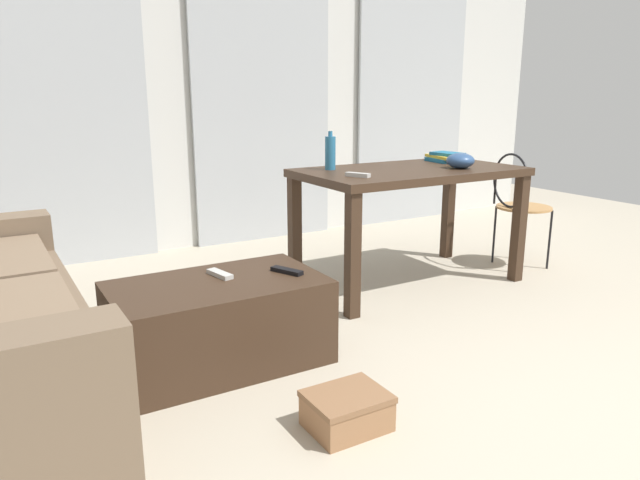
{
  "coord_description": "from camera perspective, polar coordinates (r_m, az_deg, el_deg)",
  "views": [
    {
      "loc": [
        -2.13,
        -1.04,
        1.24
      ],
      "look_at": [
        -0.48,
        1.75,
        0.42
      ],
      "focal_mm": 32.86,
      "sensor_mm": 36.0,
      "label": 1
    }
  ],
  "objects": [
    {
      "name": "ground_plane",
      "position": [
        3.46,
        10.05,
        -7.03
      ],
      "size": [
        8.59,
        8.59,
        0.0
      ],
      "primitive_type": "plane",
      "color": "#B2A893"
    },
    {
      "name": "wall_back",
      "position": [
        5.09,
        -5.98,
        14.46
      ],
      "size": [
        6.17,
        0.1,
        2.54
      ],
      "primitive_type": "cube",
      "color": "silver",
      "rests_on": "ground"
    },
    {
      "name": "curtains",
      "position": [
        5.01,
        -5.51,
        12.4
      ],
      "size": [
        4.39,
        0.03,
        2.18
      ],
      "color": "#B2B7BC",
      "rests_on": "ground"
    },
    {
      "name": "coffee_table",
      "position": [
        2.78,
        -9.84,
        -7.96
      ],
      "size": [
        0.96,
        0.56,
        0.4
      ],
      "color": "#382619",
      "rests_on": "ground"
    },
    {
      "name": "craft_table",
      "position": [
        3.84,
        8.73,
        5.4
      ],
      "size": [
        1.43,
        0.78,
        0.77
      ],
      "color": "#382619",
      "rests_on": "ground"
    },
    {
      "name": "wire_chair",
      "position": [
        4.41,
        18.67,
        3.93
      ],
      "size": [
        0.39,
        0.41,
        0.83
      ],
      "color": "#B7844C",
      "rests_on": "ground"
    },
    {
      "name": "bottle_near",
      "position": [
        3.7,
        1.01,
        8.5
      ],
      "size": [
        0.07,
        0.07,
        0.24
      ],
      "color": "teal",
      "rests_on": "craft_table"
    },
    {
      "name": "bowl",
      "position": [
        3.88,
        13.51,
        7.52
      ],
      "size": [
        0.18,
        0.18,
        0.1
      ],
      "primitive_type": "ellipsoid",
      "color": "#2D4C7A",
      "rests_on": "craft_table"
    },
    {
      "name": "book_stack",
      "position": [
        4.24,
        12.19,
        7.87
      ],
      "size": [
        0.24,
        0.31,
        0.07
      ],
      "color": "#1E668C",
      "rests_on": "craft_table"
    },
    {
      "name": "tv_remote_on_table",
      "position": [
        3.4,
        3.7,
        6.35
      ],
      "size": [
        0.1,
        0.15,
        0.02
      ],
      "primitive_type": "cube",
      "rotation": [
        0.0,
        0.0,
        0.46
      ],
      "color": "#B7B7B2",
      "rests_on": "craft_table"
    },
    {
      "name": "tv_remote_primary",
      "position": [
        2.79,
        -9.73,
        -3.28
      ],
      "size": [
        0.08,
        0.17,
        0.02
      ],
      "primitive_type": "cube",
      "rotation": [
        0.0,
        0.0,
        0.21
      ],
      "color": "#B7B7B2",
      "rests_on": "coffee_table"
    },
    {
      "name": "tv_remote_secondary",
      "position": [
        2.8,
        -3.25,
        -3.02
      ],
      "size": [
        0.11,
        0.17,
        0.02
      ],
      "primitive_type": "cube",
      "rotation": [
        0.0,
        0.0,
        0.42
      ],
      "color": "black",
      "rests_on": "coffee_table"
    },
    {
      "name": "shoebox",
      "position": [
        2.31,
        2.63,
        -16.26
      ],
      "size": [
        0.3,
        0.24,
        0.14
      ],
      "color": "#996B47",
      "rests_on": "ground"
    }
  ]
}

